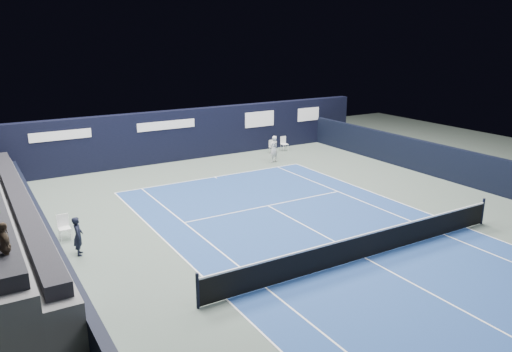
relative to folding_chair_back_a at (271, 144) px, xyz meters
The scene contains 12 objects.
ground 14.38m from the folding_chair_back_a, 113.76° to the right, with size 48.00×48.00×0.00m, color #4A5850.
court_surface 16.23m from the folding_chair_back_a, 110.91° to the right, with size 10.97×23.77×0.01m, color navy.
enclosure_wall_right 10.30m from the folding_chair_back_a, 62.76° to the right, with size 0.30×22.00×1.80m, color black.
folding_chair_back_a is the anchor object (origin of this frame).
folding_chair_back_b 1.05m from the folding_chair_back_a, ahead, with size 0.44×0.43×0.96m.
line_judge_chair 16.51m from the folding_chair_back_a, 151.27° to the right, with size 0.43×0.41×0.97m.
line_judge 17.27m from the folding_chair_back_a, 145.89° to the right, with size 0.52×0.34×1.42m, color black.
court_markings 16.23m from the folding_chair_back_a, 110.91° to the right, with size 11.03×23.83×0.00m.
tennis_net 16.22m from the folding_chair_back_a, 110.91° to the right, with size 12.90×0.10×1.10m.
back_sponsor_wall 6.02m from the folding_chair_back_a, 166.88° to the left, with size 26.00×0.63×3.10m.
side_barrier_left 17.83m from the folding_chair_back_a, 149.02° to the right, with size 0.33×22.00×1.20m.
tennis_player 2.42m from the folding_chair_back_a, 119.33° to the right, with size 0.65×0.86×1.61m.
Camera 1 is at (-11.50, -11.75, 7.61)m, focal length 35.00 mm.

